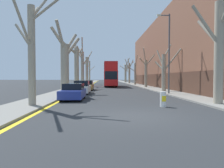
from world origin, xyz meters
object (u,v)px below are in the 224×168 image
at_px(street_tree_left_2, 76,65).
at_px(street_tree_right_1, 164,70).
at_px(street_tree_left_3, 82,66).
at_px(lamp_post, 168,50).
at_px(street_tree_right_4, 129,71).
at_px(street_tree_left_1, 65,63).
at_px(street_tree_left_4, 87,69).
at_px(traffic_bollard, 163,99).
at_px(street_tree_right_5, 126,72).
at_px(street_tree_left_0, 32,49).
at_px(parked_car_1, 82,88).
at_px(street_tree_right_0, 218,50).
at_px(parked_car_2, 87,85).
at_px(street_tree_right_2, 146,71).
at_px(parked_car_0, 73,92).
at_px(double_decker_bus, 110,73).
at_px(street_tree_left_5, 89,71).
at_px(street_tree_right_3, 135,73).

height_order(street_tree_left_2, street_tree_right_1, street_tree_left_2).
relative_size(street_tree_left_3, lamp_post, 1.16).
xyz_separation_m(street_tree_left_2, street_tree_right_4, (11.77, 27.31, -0.16)).
height_order(street_tree_left_1, street_tree_left_4, street_tree_left_4).
height_order(street_tree_left_1, traffic_bollard, street_tree_left_1).
xyz_separation_m(street_tree_left_3, street_tree_right_5, (12.12, 29.22, -0.61)).
height_order(street_tree_left_0, street_tree_left_3, street_tree_left_3).
distance_m(street_tree_left_0, parked_car_1, 10.64).
relative_size(street_tree_right_0, lamp_post, 0.82).
distance_m(street_tree_left_2, parked_car_2, 4.88).
bearing_deg(street_tree_left_0, street_tree_right_2, 62.99).
xyz_separation_m(street_tree_right_2, parked_car_0, (-9.91, -19.06, -2.25)).
distance_m(street_tree_left_3, street_tree_left_4, 10.42).
bearing_deg(parked_car_0, street_tree_left_2, 97.28).
relative_size(street_tree_right_1, street_tree_right_5, 0.69).
bearing_deg(street_tree_right_1, street_tree_left_2, 149.98).
bearing_deg(lamp_post, street_tree_right_5, 89.08).
xyz_separation_m(street_tree_left_4, street_tree_right_5, (12.00, 18.81, -0.35)).
height_order(street_tree_right_0, street_tree_right_5, street_tree_right_5).
bearing_deg(street_tree_left_2, street_tree_right_2, 17.10).
relative_size(street_tree_left_2, street_tree_right_5, 0.92).
distance_m(parked_car_0, parked_car_2, 12.22).
bearing_deg(double_decker_bus, street_tree_left_2, -124.81).
distance_m(street_tree_left_5, parked_car_0, 45.42).
xyz_separation_m(street_tree_right_3, parked_car_2, (-9.82, -19.11, -2.26)).
bearing_deg(street_tree_left_2, parked_car_1, -78.08).
relative_size(street_tree_right_1, double_decker_bus, 0.56).
distance_m(street_tree_left_4, double_decker_bus, 13.36).
relative_size(double_decker_bus, parked_car_0, 2.74).
bearing_deg(street_tree_right_5, street_tree_left_1, -103.77).
height_order(parked_car_2, traffic_bollard, parked_car_2).
xyz_separation_m(street_tree_right_4, double_decker_bus, (-6.15, -19.22, -1.01)).
relative_size(street_tree_right_1, traffic_bollard, 6.40).
bearing_deg(street_tree_right_2, traffic_bollard, -99.24).
distance_m(street_tree_left_4, parked_car_0, 35.74).
relative_size(street_tree_left_5, lamp_post, 0.82).
xyz_separation_m(street_tree_left_0, street_tree_right_4, (11.65, 46.71, 0.09)).
bearing_deg(street_tree_right_2, parked_car_0, -117.46).
bearing_deg(street_tree_left_0, street_tree_left_4, 90.20).
bearing_deg(street_tree_left_2, street_tree_left_4, 90.05).
xyz_separation_m(street_tree_right_4, parked_car_1, (-9.80, -36.64, -2.95)).
height_order(street_tree_left_5, street_tree_right_2, street_tree_left_5).
bearing_deg(street_tree_left_5, street_tree_right_1, -71.73).
xyz_separation_m(street_tree_left_5, street_tree_right_4, (11.94, -2.55, -0.06)).
xyz_separation_m(double_decker_bus, parked_car_0, (-3.66, -23.50, -2.00)).
distance_m(street_tree_left_0, street_tree_left_3, 29.12).
bearing_deg(street_tree_right_0, street_tree_left_1, 140.12).
bearing_deg(lamp_post, street_tree_right_1, 78.75).
relative_size(street_tree_right_1, street_tree_right_4, 0.83).
relative_size(street_tree_left_1, street_tree_right_4, 1.06).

